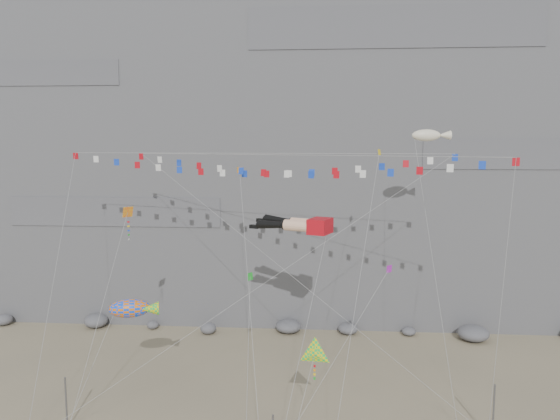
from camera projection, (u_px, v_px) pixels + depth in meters
The scene contains 16 objects.
ground at pixel (274, 416), 38.31m from camera, with size 120.00×120.00×0.00m, color gray.
cliff at pixel (296, 94), 66.89m from camera, with size 80.00×28.00×50.00m, color slate.
talus_boulders at pixel (288, 327), 55.06m from camera, with size 60.00×3.00×1.20m, color slate, non-canonical shape.
anchor_pole_left at pixel (66, 403), 36.32m from camera, with size 0.12×0.12×3.63m, color slate.
anchor_pole_right at pixel (493, 413), 34.75m from camera, with size 0.12×0.12×3.85m, color slate.
legs_kite at pixel (298, 225), 42.06m from camera, with size 6.65×15.43×18.02m.
flag_banner_upper at pixel (255, 154), 44.20m from camera, with size 31.22×14.41×25.98m.
flag_banner_lower at pixel (299, 155), 41.54m from camera, with size 28.39×13.06×23.29m.
harlequin_kite at pixel (128, 213), 40.42m from camera, with size 3.00×7.97×15.72m.
fish_windsock at pixel (130, 308), 40.39m from camera, with size 4.81×6.82×9.19m.
delta_kite at pixel (315, 354), 33.71m from camera, with size 2.96×5.09×8.02m.
blimp_windsock at pixel (426, 136), 44.22m from camera, with size 3.72×11.09×22.10m.
small_kite_a at pixel (240, 176), 44.24m from camera, with size 4.01×15.63×22.78m.
small_kite_b at pixel (388, 271), 39.59m from camera, with size 8.12×8.48×14.61m.
small_kite_c at pixel (250, 278), 39.50m from camera, with size 1.40×9.11×12.62m.
small_kite_d at pixel (378, 160), 42.15m from camera, with size 4.51×14.61×23.38m.
Camera 1 is at (3.09, -36.10, 19.09)m, focal length 35.00 mm.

